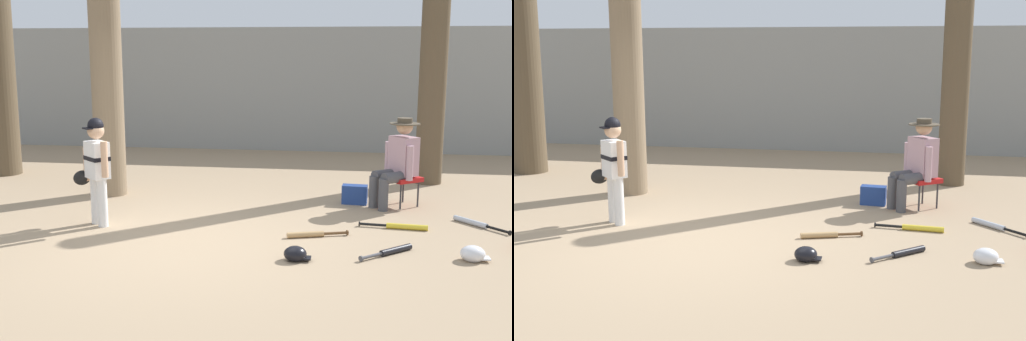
{
  "view_description": "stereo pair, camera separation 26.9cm",
  "coord_description": "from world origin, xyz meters",
  "views": [
    {
      "loc": [
        1.8,
        -6.44,
        2.09
      ],
      "look_at": [
        0.76,
        0.5,
        0.75
      ],
      "focal_mm": 44.44,
      "sensor_mm": 36.0,
      "label": 1
    },
    {
      "loc": [
        2.06,
        -6.39,
        2.09
      ],
      "look_at": [
        0.76,
        0.5,
        0.75
      ],
      "focal_mm": 44.44,
      "sensor_mm": 36.0,
      "label": 2
    }
  ],
  "objects": [
    {
      "name": "tree_behind_spectator",
      "position": [
        3.05,
        3.77,
        2.05
      ],
      "size": [
        0.69,
        0.69,
        4.83
      ],
      "color": "brown",
      "rests_on": "ground"
    },
    {
      "name": "folding_stool",
      "position": [
        2.52,
        2.14,
        0.36
      ],
      "size": [
        0.56,
        0.56,
        0.41
      ],
      "color": "red",
      "rests_on": "ground"
    },
    {
      "name": "seated_spectator",
      "position": [
        2.44,
        2.09,
        0.64
      ],
      "size": [
        0.65,
        0.6,
        1.2
      ],
      "color": "#47474C",
      "rests_on": "ground"
    },
    {
      "name": "batting_helmet_white",
      "position": [
        3.06,
        -0.09,
        0.07
      ],
      "size": [
        0.29,
        0.23,
        0.17
      ],
      "color": "silver",
      "rests_on": "ground"
    },
    {
      "name": "ground_plane",
      "position": [
        0.0,
        0.0,
        0.0
      ],
      "size": [
        60.0,
        60.0,
        0.0
      ],
      "primitive_type": "plane",
      "color": "#9E8466"
    },
    {
      "name": "bat_yellow_trainer",
      "position": [
        2.44,
        0.97,
        0.03
      ],
      "size": [
        0.81,
        0.14,
        0.07
      ],
      "color": "yellow",
      "rests_on": "ground"
    },
    {
      "name": "bat_black_composite",
      "position": [
        2.27,
        0.01,
        0.03
      ],
      "size": [
        0.57,
        0.54,
        0.07
      ],
      "color": "black",
      "rests_on": "ground"
    },
    {
      "name": "bat_aluminum_silver",
      "position": [
        3.32,
        1.26,
        0.03
      ],
      "size": [
        0.57,
        0.66,
        0.07
      ],
      "color": "#B7BCC6",
      "rests_on": "ground"
    },
    {
      "name": "concrete_back_wall",
      "position": [
        0.0,
        6.88,
        1.27
      ],
      "size": [
        18.0,
        0.36,
        2.55
      ],
      "primitive_type": "cube",
      "color": "gray",
      "rests_on": "ground"
    },
    {
      "name": "batting_helmet_black",
      "position": [
        1.29,
        -0.35,
        0.07
      ],
      "size": [
        0.28,
        0.21,
        0.16
      ],
      "color": "black",
      "rests_on": "ground"
    },
    {
      "name": "young_ballplayer",
      "position": [
        -1.18,
        0.63,
        0.74
      ],
      "size": [
        0.58,
        0.44,
        1.31
      ],
      "color": "white",
      "rests_on": "ground"
    },
    {
      "name": "bat_wood_tan",
      "position": [
        1.39,
        0.49,
        0.03
      ],
      "size": [
        0.7,
        0.28,
        0.07
      ],
      "color": "tan",
      "rests_on": "ground"
    },
    {
      "name": "handbag_beside_stool",
      "position": [
        1.89,
        2.17,
        0.13
      ],
      "size": [
        0.36,
        0.21,
        0.26
      ],
      "primitive_type": "cube",
      "rotation": [
        0.0,
        0.0,
        -0.1
      ],
      "color": "navy",
      "rests_on": "ground"
    },
    {
      "name": "tree_near_player",
      "position": [
        -1.65,
        2.25,
        2.07
      ],
      "size": [
        0.61,
        0.61,
        4.73
      ],
      "color": "#7F6B51",
      "rests_on": "ground"
    }
  ]
}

